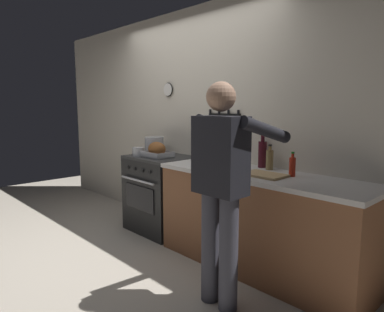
{
  "coord_description": "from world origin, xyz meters",
  "views": [
    {
      "loc": [
        3.01,
        -1.55,
        1.5
      ],
      "look_at": [
        0.46,
        0.85,
        0.99
      ],
      "focal_mm": 32.89,
      "sensor_mm": 36.0,
      "label": 1
    }
  ],
  "objects_px": {
    "bottle_olive_oil": "(239,156)",
    "bottle_wine_red": "(262,154)",
    "cutting_board": "(264,175)",
    "bottle_dish_soap": "(211,152)",
    "roasting_pan": "(157,150)",
    "bottle_soy_sauce": "(221,152)",
    "stove": "(161,193)",
    "stock_pot": "(154,145)",
    "bottle_vinegar": "(270,159)",
    "person_cook": "(222,181)",
    "saucepan": "(138,152)",
    "bottle_hot_sauce": "(292,166)"
  },
  "relations": [
    {
      "from": "bottle_dish_soap",
      "to": "bottle_soy_sauce",
      "type": "height_order",
      "value": "bottle_soy_sauce"
    },
    {
      "from": "stove",
      "to": "bottle_hot_sauce",
      "type": "relative_size",
      "value": 4.31
    },
    {
      "from": "cutting_board",
      "to": "bottle_vinegar",
      "type": "xyz_separation_m",
      "value": [
        -0.13,
        0.27,
        0.09
      ]
    },
    {
      "from": "bottle_wine_red",
      "to": "person_cook",
      "type": "bearing_deg",
      "value": -71.79
    },
    {
      "from": "stove",
      "to": "stock_pot",
      "type": "bearing_deg",
      "value": 160.38
    },
    {
      "from": "roasting_pan",
      "to": "bottle_wine_red",
      "type": "height_order",
      "value": "bottle_wine_red"
    },
    {
      "from": "roasting_pan",
      "to": "bottle_wine_red",
      "type": "distance_m",
      "value": 1.28
    },
    {
      "from": "person_cook",
      "to": "bottle_vinegar",
      "type": "height_order",
      "value": "person_cook"
    },
    {
      "from": "saucepan",
      "to": "bottle_wine_red",
      "type": "height_order",
      "value": "bottle_wine_red"
    },
    {
      "from": "stove",
      "to": "roasting_pan",
      "type": "xyz_separation_m",
      "value": [
        0.02,
        -0.07,
        0.53
      ]
    },
    {
      "from": "bottle_vinegar",
      "to": "bottle_olive_oil",
      "type": "bearing_deg",
      "value": -150.09
    },
    {
      "from": "person_cook",
      "to": "bottle_vinegar",
      "type": "bearing_deg",
      "value": 0.49
    },
    {
      "from": "bottle_olive_oil",
      "to": "bottle_wine_red",
      "type": "xyz_separation_m",
      "value": [
        0.13,
        0.2,
        0.02
      ]
    },
    {
      "from": "person_cook",
      "to": "saucepan",
      "type": "relative_size",
      "value": 11.95
    },
    {
      "from": "cutting_board",
      "to": "bottle_dish_soap",
      "type": "distance_m",
      "value": 0.93
    },
    {
      "from": "stove",
      "to": "roasting_pan",
      "type": "height_order",
      "value": "roasting_pan"
    },
    {
      "from": "bottle_hot_sauce",
      "to": "bottle_soy_sauce",
      "type": "height_order",
      "value": "bottle_soy_sauce"
    },
    {
      "from": "bottle_soy_sauce",
      "to": "bottle_wine_red",
      "type": "bearing_deg",
      "value": -0.02
    },
    {
      "from": "saucepan",
      "to": "bottle_olive_oil",
      "type": "relative_size",
      "value": 0.5
    },
    {
      "from": "stove",
      "to": "person_cook",
      "type": "bearing_deg",
      "value": -23.18
    },
    {
      "from": "stove",
      "to": "saucepan",
      "type": "height_order",
      "value": "saucepan"
    },
    {
      "from": "stove",
      "to": "bottle_dish_soap",
      "type": "xyz_separation_m",
      "value": [
        0.63,
        0.2,
        0.54
      ]
    },
    {
      "from": "roasting_pan",
      "to": "bottle_olive_oil",
      "type": "height_order",
      "value": "bottle_olive_oil"
    },
    {
      "from": "bottle_wine_red",
      "to": "bottle_vinegar",
      "type": "bearing_deg",
      "value": -24.26
    },
    {
      "from": "roasting_pan",
      "to": "bottle_soy_sauce",
      "type": "xyz_separation_m",
      "value": [
        0.71,
        0.32,
        0.02
      ]
    },
    {
      "from": "stove",
      "to": "bottle_wine_red",
      "type": "distance_m",
      "value": 1.41
    },
    {
      "from": "saucepan",
      "to": "bottle_dish_soap",
      "type": "distance_m",
      "value": 0.91
    },
    {
      "from": "bottle_wine_red",
      "to": "roasting_pan",
      "type": "bearing_deg",
      "value": -165.6
    },
    {
      "from": "bottle_vinegar",
      "to": "bottle_soy_sauce",
      "type": "height_order",
      "value": "bottle_vinegar"
    },
    {
      "from": "roasting_pan",
      "to": "person_cook",
      "type": "bearing_deg",
      "value": -21.11
    },
    {
      "from": "bottle_dish_soap",
      "to": "bottle_hot_sauce",
      "type": "distance_m",
      "value": 1.07
    },
    {
      "from": "cutting_board",
      "to": "bottle_wine_red",
      "type": "distance_m",
      "value": 0.44
    },
    {
      "from": "roasting_pan",
      "to": "bottle_soy_sauce",
      "type": "bearing_deg",
      "value": 24.26
    },
    {
      "from": "bottle_dish_soap",
      "to": "bottle_hot_sauce",
      "type": "xyz_separation_m",
      "value": [
        1.06,
        -0.13,
        -0.01
      ]
    },
    {
      "from": "stock_pot",
      "to": "bottle_olive_oil",
      "type": "distance_m",
      "value": 1.37
    },
    {
      "from": "cutting_board",
      "to": "bottle_olive_oil",
      "type": "distance_m",
      "value": 0.42
    },
    {
      "from": "bottle_olive_oil",
      "to": "bottle_hot_sauce",
      "type": "height_order",
      "value": "bottle_olive_oil"
    },
    {
      "from": "bottle_vinegar",
      "to": "bottle_wine_red",
      "type": "distance_m",
      "value": 0.14
    },
    {
      "from": "person_cook",
      "to": "cutting_board",
      "type": "bearing_deg",
      "value": -6.98
    },
    {
      "from": "bottle_olive_oil",
      "to": "bottle_dish_soap",
      "type": "height_order",
      "value": "bottle_olive_oil"
    },
    {
      "from": "roasting_pan",
      "to": "bottle_vinegar",
      "type": "xyz_separation_m",
      "value": [
        1.36,
        0.26,
        0.02
      ]
    },
    {
      "from": "bottle_olive_oil",
      "to": "bottle_vinegar",
      "type": "height_order",
      "value": "bottle_olive_oil"
    },
    {
      "from": "person_cook",
      "to": "roasting_pan",
      "type": "xyz_separation_m",
      "value": [
        -1.54,
        0.59,
        0.03
      ]
    },
    {
      "from": "bottle_dish_soap",
      "to": "cutting_board",
      "type": "bearing_deg",
      "value": -17.67
    },
    {
      "from": "cutting_board",
      "to": "bottle_soy_sauce",
      "type": "xyz_separation_m",
      "value": [
        -0.79,
        0.33,
        0.09
      ]
    },
    {
      "from": "cutting_board",
      "to": "bottle_soy_sauce",
      "type": "distance_m",
      "value": 0.86
    },
    {
      "from": "bottle_hot_sauce",
      "to": "cutting_board",
      "type": "bearing_deg",
      "value": -138.24
    },
    {
      "from": "bottle_olive_oil",
      "to": "bottle_wine_red",
      "type": "relative_size",
      "value": 0.87
    },
    {
      "from": "stock_pot",
      "to": "cutting_board",
      "type": "relative_size",
      "value": 0.64
    },
    {
      "from": "bottle_vinegar",
      "to": "bottle_hot_sauce",
      "type": "relative_size",
      "value": 1.13
    }
  ]
}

